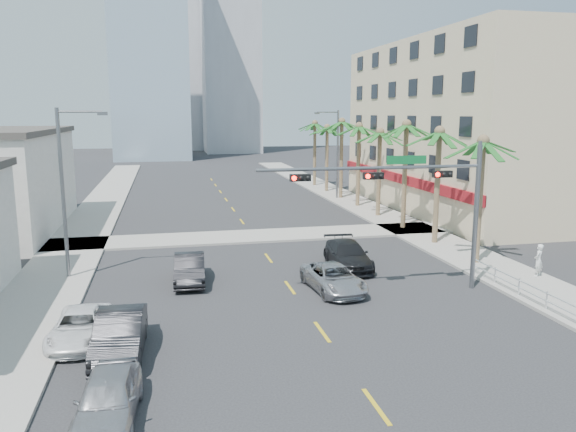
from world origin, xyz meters
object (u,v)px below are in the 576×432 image
(traffic_signal_mast, at_px, (417,191))
(car_lane_right, at_px, (348,255))
(car_lane_center, at_px, (333,278))
(car_parked_mid, at_px, (120,334))
(car_lane_left, at_px, (190,269))
(car_parked_near, at_px, (108,398))
(pedestrian, at_px, (538,260))
(car_parked_far, at_px, (80,327))

(traffic_signal_mast, xyz_separation_m, car_lane_right, (-1.74, 4.99, -4.32))
(car_lane_center, distance_m, car_lane_right, 4.42)
(car_parked_mid, xyz_separation_m, car_lane_left, (2.89, 8.51, -0.06))
(car_parked_near, relative_size, car_parked_mid, 0.87)
(car_parked_near, xyz_separation_m, car_lane_right, (11.84, 14.07, 0.03))
(car_lane_right, xyz_separation_m, pedestrian, (9.21, -4.27, 0.28))
(traffic_signal_mast, relative_size, pedestrian, 6.36)
(car_lane_left, xyz_separation_m, pedestrian, (18.17, -3.34, 0.29))
(car_parked_far, xyz_separation_m, car_lane_right, (13.44, 7.86, 0.14))
(car_parked_mid, distance_m, car_parked_far, 2.26)
(car_parked_far, height_order, car_lane_left, car_lane_left)
(car_lane_right, bearing_deg, car_lane_center, -113.33)
(car_parked_near, bearing_deg, car_lane_right, 53.34)
(car_parked_near, height_order, car_lane_right, car_lane_right)
(car_parked_far, height_order, car_lane_center, car_lane_center)
(car_lane_center, xyz_separation_m, pedestrian, (11.26, -0.35, 0.37))
(traffic_signal_mast, distance_m, car_lane_left, 12.24)
(car_lane_center, xyz_separation_m, car_lane_right, (2.04, 3.92, 0.09))
(traffic_signal_mast, distance_m, car_parked_near, 16.91)
(car_parked_near, relative_size, pedestrian, 2.40)
(traffic_signal_mast, xyz_separation_m, pedestrian, (7.47, 0.72, -4.04))
(car_lane_right, distance_m, pedestrian, 10.16)
(car_parked_mid, height_order, car_parked_far, car_parked_mid)
(traffic_signal_mast, bearing_deg, pedestrian, 5.50)
(car_parked_near, relative_size, car_lane_right, 0.82)
(car_parked_near, xyz_separation_m, car_lane_center, (9.80, 10.15, -0.06))
(car_lane_left, relative_size, pedestrian, 2.53)
(car_lane_right, bearing_deg, pedestrian, -20.63)
(car_lane_left, xyz_separation_m, car_lane_center, (6.91, -2.99, -0.07))
(car_lane_left, height_order, car_lane_center, car_lane_left)
(traffic_signal_mast, distance_m, car_lane_center, 5.91)
(traffic_signal_mast, height_order, car_parked_far, traffic_signal_mast)
(car_parked_near, distance_m, car_lane_left, 13.45)
(car_parked_mid, xyz_separation_m, pedestrian, (21.06, 5.17, 0.23))
(car_parked_mid, bearing_deg, car_parked_far, 137.40)
(car_lane_left, relative_size, car_lane_right, 0.86)
(car_parked_near, bearing_deg, pedestrian, 28.39)
(car_parked_near, distance_m, pedestrian, 23.23)
(car_parked_near, relative_size, car_lane_left, 0.95)
(car_parked_near, height_order, car_parked_mid, car_parked_mid)
(car_parked_near, xyz_separation_m, pedestrian, (21.06, 9.80, 0.31))
(car_parked_far, bearing_deg, car_lane_left, 60.37)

